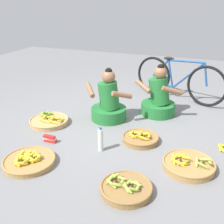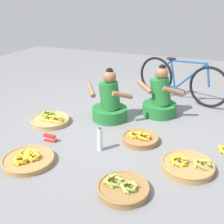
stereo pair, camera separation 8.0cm
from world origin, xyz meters
name	(u,v)px [view 2 (the right image)]	position (x,y,z in m)	size (l,w,h in m)	color
ground_plane	(117,130)	(0.00, 0.00, 0.00)	(10.00, 10.00, 0.00)	slate
vendor_woman_front	(110,103)	(-0.24, 0.30, 0.25)	(0.76, 0.52, 0.78)	#237233
vendor_woman_behind	(160,99)	(0.41, 0.74, 0.25)	(0.73, 0.52, 0.79)	#237233
bicycle_leaning	(181,80)	(0.58, 1.52, 0.36)	(1.62, 0.61, 0.73)	black
banana_basket_front_center	(188,166)	(1.03, -0.59, 0.05)	(0.56, 0.56, 0.15)	#A87F47
banana_basket_near_bicycle	(50,120)	(-0.99, -0.16, 0.04)	(0.56, 0.56, 0.13)	tan
banana_basket_front_right	(28,159)	(-0.63, -1.12, 0.04)	(0.58, 0.58, 0.13)	#A87F47
banana_basket_back_center	(140,139)	(0.39, -0.20, 0.05)	(0.46, 0.46, 0.14)	olive
banana_basket_back_left	(123,188)	(0.52, -1.19, 0.05)	(0.50, 0.50, 0.14)	olive
water_bottle	(100,140)	(0.00, -0.58, 0.15)	(0.07, 0.07, 0.31)	silver
packet_carton_stack	(50,138)	(-0.69, -0.62, 0.04)	(0.17, 0.07, 0.09)	red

